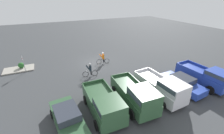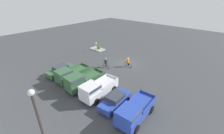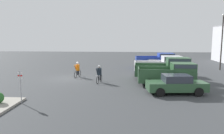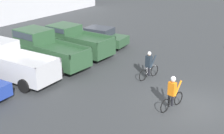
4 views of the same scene
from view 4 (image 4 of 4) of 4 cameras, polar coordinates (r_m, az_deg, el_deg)
The scene contains 7 objects.
ground_plane at distance 16.07m, azimuth 14.34°, elevation -6.86°, with size 80.00×80.00×0.00m, color #383A3D.
pickup_truck_1 at distance 19.25m, azimuth -18.06°, elevation 1.06°, with size 2.38×5.36×2.19m.
pickup_truck_2 at distance 20.99m, azimuth -12.09°, elevation 3.44°, with size 2.38×5.53×2.30m.
pickup_truck_3 at distance 22.79m, azimuth -6.68°, elevation 4.85°, with size 2.32×4.99×2.08m.
sedan_1 at distance 24.93m, azimuth -2.31°, elevation 5.55°, with size 2.28×4.66×1.49m.
cyclist_0 at distance 18.59m, azimuth 6.77°, elevation 0.36°, with size 1.77×0.53×1.71m.
cyclist_1 at distance 15.24m, azimuth 10.97°, elevation -4.55°, with size 1.81×0.53×1.70m.
Camera 4 is at (-13.54, -4.72, 7.27)m, focal length 50.00 mm.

